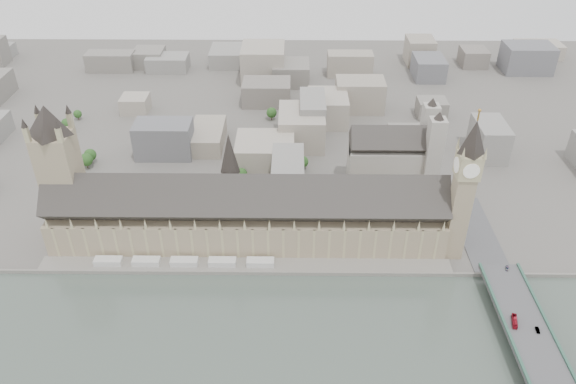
{
  "coord_description": "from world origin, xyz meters",
  "views": [
    {
      "loc": [
        31.16,
        -286.95,
        245.4
      ],
      "look_at": [
        27.61,
        37.17,
        30.01
      ],
      "focal_mm": 35.0,
      "sensor_mm": 36.0,
      "label": 1
    }
  ],
  "objects_px": {
    "elizabeth_tower": "(465,181)",
    "car_silver": "(538,330)",
    "victoria_tower": "(60,168)",
    "westminster_bridge": "(538,362)",
    "car_approach": "(507,268)",
    "red_bus_north": "(515,321)",
    "palace_of_westminster": "(247,215)",
    "westminster_abbey": "(395,157)"
  },
  "relations": [
    {
      "from": "elizabeth_tower",
      "to": "car_silver",
      "type": "xyz_separation_m",
      "value": [
        28.51,
        -78.23,
        -47.07
      ]
    },
    {
      "from": "elizabeth_tower",
      "to": "victoria_tower",
      "type": "relative_size",
      "value": 1.07
    },
    {
      "from": "victoria_tower",
      "to": "westminster_bridge",
      "type": "distance_m",
      "value": 309.91
    },
    {
      "from": "westminster_bridge",
      "to": "car_silver",
      "type": "xyz_separation_m",
      "value": [
        4.51,
        17.27,
        5.89
      ]
    },
    {
      "from": "car_silver",
      "to": "car_approach",
      "type": "bearing_deg",
      "value": 95.22
    },
    {
      "from": "red_bus_north",
      "to": "car_approach",
      "type": "distance_m",
      "value": 46.61
    },
    {
      "from": "palace_of_westminster",
      "to": "victoria_tower",
      "type": "xyz_separation_m",
      "value": [
        -122.0,
        6.3,
        32.5
      ]
    },
    {
      "from": "palace_of_westminster",
      "to": "elizabeth_tower",
      "type": "relative_size",
      "value": 2.47
    },
    {
      "from": "elizabeth_tower",
      "to": "victoria_tower",
      "type": "bearing_deg",
      "value": 176.04
    },
    {
      "from": "westminster_abbey",
      "to": "red_bus_north",
      "type": "relative_size",
      "value": 6.42
    },
    {
      "from": "car_silver",
      "to": "victoria_tower",
      "type": "bearing_deg",
      "value": 166.0
    },
    {
      "from": "elizabeth_tower",
      "to": "westminster_abbey",
      "type": "height_order",
      "value": "elizabeth_tower"
    },
    {
      "from": "westminster_bridge",
      "to": "westminster_abbey",
      "type": "distance_m",
      "value": 190.56
    },
    {
      "from": "westminster_bridge",
      "to": "red_bus_north",
      "type": "xyz_separation_m",
      "value": [
        -6.45,
        22.97,
        6.6
      ]
    },
    {
      "from": "palace_of_westminster",
      "to": "westminster_bridge",
      "type": "xyz_separation_m",
      "value": [
        162.0,
        -107.2,
        -17.58
      ]
    },
    {
      "from": "victoria_tower",
      "to": "westminster_abbey",
      "type": "height_order",
      "value": "victoria_tower"
    },
    {
      "from": "palace_of_westminster",
      "to": "victoria_tower",
      "type": "distance_m",
      "value": 126.41
    },
    {
      "from": "red_bus_north",
      "to": "elizabeth_tower",
      "type": "bearing_deg",
      "value": 117.71
    },
    {
      "from": "palace_of_westminster",
      "to": "car_approach",
      "type": "distance_m",
      "value": 170.69
    },
    {
      "from": "westminster_bridge",
      "to": "victoria_tower",
      "type": "bearing_deg",
      "value": 158.22
    },
    {
      "from": "westminster_bridge",
      "to": "car_silver",
      "type": "height_order",
      "value": "car_silver"
    },
    {
      "from": "palace_of_westminster",
      "to": "westminster_abbey",
      "type": "relative_size",
      "value": 3.9
    },
    {
      "from": "victoria_tower",
      "to": "car_approach",
      "type": "xyz_separation_m",
      "value": [
        287.81,
        -45.07,
        -44.26
      ]
    },
    {
      "from": "westminster_bridge",
      "to": "westminster_abbey",
      "type": "bearing_deg",
      "value": 105.64
    },
    {
      "from": "westminster_abbey",
      "to": "car_silver",
      "type": "xyz_separation_m",
      "value": [
        55.58,
        -165.23,
        -14.07
      ]
    },
    {
      "from": "red_bus_north",
      "to": "car_silver",
      "type": "distance_m",
      "value": 12.37
    },
    {
      "from": "elizabeth_tower",
      "to": "westminster_abbey",
      "type": "bearing_deg",
      "value": 107.29
    },
    {
      "from": "elizabeth_tower",
      "to": "car_approach",
      "type": "height_order",
      "value": "elizabeth_tower"
    },
    {
      "from": "red_bus_north",
      "to": "car_approach",
      "type": "relative_size",
      "value": 2.22
    },
    {
      "from": "victoria_tower",
      "to": "westminster_abbey",
      "type": "bearing_deg",
      "value": 16.5
    },
    {
      "from": "westminster_abbey",
      "to": "car_silver",
      "type": "bearing_deg",
      "value": -71.41
    },
    {
      "from": "westminster_abbey",
      "to": "westminster_bridge",
      "type": "bearing_deg",
      "value": -74.36
    },
    {
      "from": "car_silver",
      "to": "car_approach",
      "type": "height_order",
      "value": "car_silver"
    },
    {
      "from": "car_silver",
      "to": "palace_of_westminster",
      "type": "bearing_deg",
      "value": 156.07
    },
    {
      "from": "car_approach",
      "to": "westminster_bridge",
      "type": "bearing_deg",
      "value": -72.22
    },
    {
      "from": "elizabeth_tower",
      "to": "westminster_abbey",
      "type": "distance_m",
      "value": 96.91
    },
    {
      "from": "car_silver",
      "to": "car_approach",
      "type": "relative_size",
      "value": 0.97
    },
    {
      "from": "westminster_bridge",
      "to": "red_bus_north",
      "type": "distance_m",
      "value": 24.75
    },
    {
      "from": "palace_of_westminster",
      "to": "car_silver",
      "type": "relative_size",
      "value": 57.3
    },
    {
      "from": "victoria_tower",
      "to": "westminster_bridge",
      "type": "relative_size",
      "value": 0.31
    },
    {
      "from": "palace_of_westminster",
      "to": "westminster_bridge",
      "type": "distance_m",
      "value": 195.05
    },
    {
      "from": "palace_of_westminster",
      "to": "car_silver",
      "type": "bearing_deg",
      "value": -28.37
    }
  ]
}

